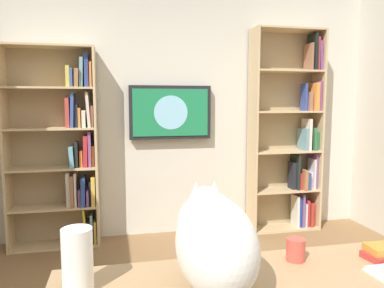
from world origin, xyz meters
TOP-DOWN VIEW (x-y plane):
  - wall_back at (0.00, -2.23)m, footprint 4.52×0.06m
  - bookshelf_left at (-1.33, -2.06)m, footprint 0.80×0.28m
  - bookshelf_right at (1.13, -2.06)m, footprint 0.86×0.28m
  - wall_mounted_tv at (0.05, -2.15)m, footprint 0.87×0.07m
  - cat at (0.29, 0.48)m, footprint 0.29×0.58m
  - paper_towel_roll at (0.77, 0.40)m, footprint 0.11×0.11m
  - coffee_mug at (-0.12, 0.33)m, footprint 0.08×0.08m

SIDE VIEW (x-z plane):
  - coffee_mug at x=-0.12m, z-range 0.76..0.85m
  - paper_towel_roll at x=0.77m, z-range 0.76..0.99m
  - cat at x=0.29m, z-range 0.76..1.13m
  - bookshelf_right at x=1.13m, z-range -0.02..1.96m
  - bookshelf_left at x=-1.33m, z-range -0.06..2.17m
  - wall_mounted_tv at x=0.05m, z-range 1.05..1.61m
  - wall_back at x=0.00m, z-range 0.00..2.70m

